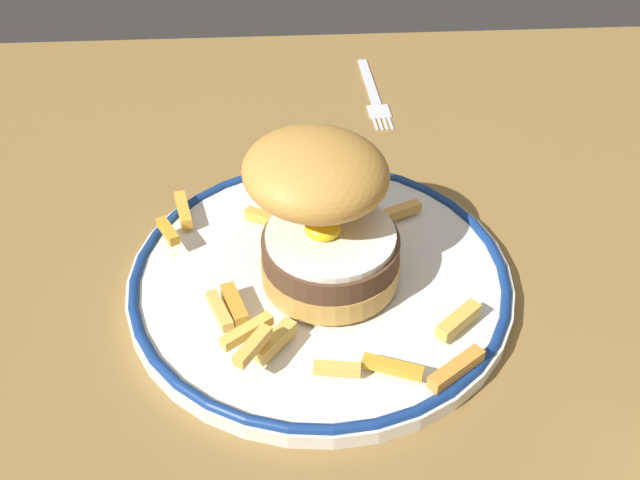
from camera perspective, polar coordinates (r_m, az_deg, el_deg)
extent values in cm
cube|color=olive|center=(56.20, 5.35, -6.73)|extent=(126.15, 90.30, 4.00)
cylinder|color=white|center=(55.79, 0.00, -3.10)|extent=(28.62, 28.62, 1.20)
torus|color=navy|center=(55.38, 0.00, -2.65)|extent=(28.22, 28.22, 0.80)
cylinder|color=gold|center=(54.10, 0.79, -2.05)|extent=(10.07, 10.07, 1.80)
cylinder|color=#4E3321|center=(52.88, 0.81, -0.61)|extent=(9.87, 9.87, 1.84)
cylinder|color=white|center=(52.11, 0.82, 0.35)|extent=(9.25, 9.25, 0.50)
ellipsoid|color=yellow|center=(51.70, 0.21, 0.95)|extent=(2.60, 2.60, 1.40)
ellipsoid|color=gold|center=(51.27, -0.31, 5.23)|extent=(12.20, 11.98, 5.35)
cube|color=gold|center=(48.34, 1.31, -9.84)|extent=(3.13, 1.13, 0.71)
cube|color=gold|center=(51.76, 10.59, -6.09)|extent=(3.54, 3.26, 0.99)
cube|color=gold|center=(49.75, -3.48, -7.73)|extent=(3.07, 3.47, 0.99)
cube|color=#E4AE4D|center=(52.11, -7.70, -5.40)|extent=(2.09, 3.63, 0.80)
cube|color=orange|center=(48.96, 10.42, -9.69)|extent=(4.12, 3.34, 0.94)
cube|color=gold|center=(63.31, 1.18, 4.70)|extent=(2.74, 2.44, 0.71)
cube|color=gold|center=(59.24, -4.16, 1.71)|extent=(3.49, 2.33, 0.84)
cube|color=#EDB849|center=(49.56, -5.63, -6.97)|extent=(3.57, 2.93, 0.78)
cube|color=#E8AE51|center=(59.97, 5.94, 2.15)|extent=(4.14, 2.47, 0.83)
cube|color=gold|center=(60.87, -10.46, 2.32)|extent=(1.76, 4.11, 0.88)
cube|color=gold|center=(52.24, -6.57, -4.96)|extent=(2.11, 3.76, 1.00)
cube|color=gold|center=(48.61, 5.61, -9.68)|extent=(4.00, 2.13, 0.75)
cube|color=gold|center=(57.86, -11.60, 0.69)|extent=(2.03, 2.91, 0.78)
cube|color=#EEB249|center=(47.55, -5.17, -8.11)|extent=(2.52, 3.21, 0.81)
cube|color=silver|center=(81.31, 3.80, 12.06)|extent=(1.56, 10.04, 0.36)
cube|color=silver|center=(76.21, 4.55, 9.88)|extent=(2.33, 2.52, 0.32)
cube|color=silver|center=(74.51, 5.42, 9.03)|extent=(0.39, 2.41, 0.28)
cube|color=silver|center=(74.42, 5.04, 9.01)|extent=(0.39, 2.41, 0.28)
cube|color=silver|center=(74.33, 4.65, 8.99)|extent=(0.39, 2.41, 0.28)
cube|color=silver|center=(74.24, 4.27, 8.98)|extent=(0.39, 2.41, 0.28)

